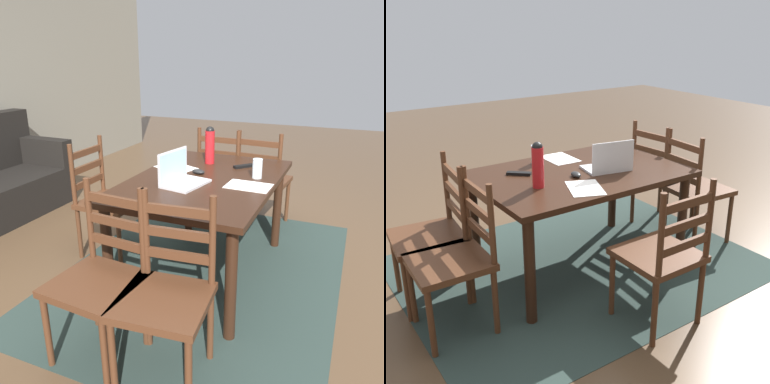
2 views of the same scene
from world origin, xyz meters
The scene contains 15 objects.
ground_plane centered at (0.00, 0.00, 0.00)m, with size 14.00×14.00×0.00m, color brown.
area_rug centered at (0.00, 0.00, 0.00)m, with size 2.55×1.98×0.01m, color #283833.
dining_table centered at (0.00, 0.00, 0.66)m, with size 1.45×0.98×0.75m.
chair_right_near centered at (1.02, -0.19, 0.46)m, with size 0.48×0.48×0.95m.
chair_left_near centered at (-1.02, -0.19, 0.46)m, with size 0.48×0.48×0.95m.
chair_far_head centered at (0.00, 0.86, 0.46)m, with size 0.44×0.44×0.95m.
chair_right_far centered at (1.02, 0.20, 0.46)m, with size 0.45×0.45×0.95m.
chair_left_far centered at (-1.02, 0.19, 0.46)m, with size 0.47×0.47×0.95m.
laptop centered at (-0.18, 0.11, 0.81)m, with size 0.36×0.28×0.23m.
water_bottle centered at (0.40, 0.12, 0.91)m, with size 0.08×0.08×0.30m.
drinking_glass centered at (0.15, -0.34, 0.82)m, with size 0.07×0.07×0.14m, color silver.
computer_mouse centered at (0.09, 0.09, 0.77)m, with size 0.06×0.10×0.03m, color black.
tv_remote centered at (0.39, -0.17, 0.76)m, with size 0.04×0.17×0.02m, color black.
paper_stack_left centered at (0.17, 0.31, 0.75)m, with size 0.21×0.30×0.00m, color white.
paper_stack_right centered at (-0.05, -0.33, 0.75)m, with size 0.21×0.30×0.00m, color white.
Camera 1 is at (-2.51, -0.97, 1.59)m, focal length 36.91 mm.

